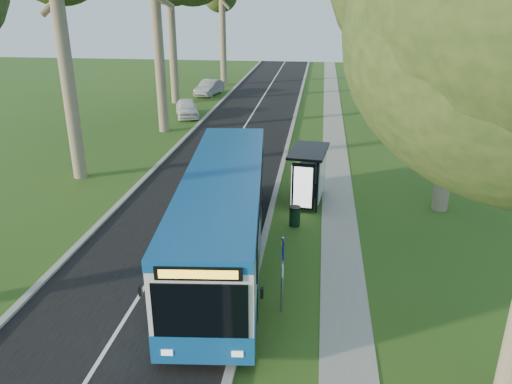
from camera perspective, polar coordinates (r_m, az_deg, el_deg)
ground at (r=18.05m, az=0.19°, el=-8.26°), size 120.00×120.00×0.00m
road at (r=27.62m, az=-4.41°, el=2.51°), size 7.00×100.00×0.02m
kerb_east at (r=27.13m, az=2.85°, el=2.30°), size 0.25×100.00×0.12m
kerb_west at (r=28.50m, az=-11.33°, el=2.86°), size 0.25×100.00×0.12m
centre_line at (r=27.62m, az=-4.41°, el=2.53°), size 0.12×100.00×0.00m
footpath at (r=27.09m, az=9.19°, el=1.91°), size 1.50×100.00×0.02m
bus at (r=17.78m, az=-3.71°, el=-2.63°), size 3.82×12.63×3.29m
bus_stop_sign at (r=14.81m, az=3.03°, el=-8.48°), size 0.11×0.35×2.51m
bus_shelter at (r=22.54m, az=6.30°, el=2.73°), size 1.90×3.08×2.50m
litter_bin at (r=20.81m, az=4.44°, el=-2.77°), size 0.49×0.49×0.85m
car_white at (r=40.45m, az=-7.90°, el=9.48°), size 2.87×4.40×1.39m
car_silver at (r=49.44m, az=-5.36°, el=11.78°), size 2.24×4.56×1.44m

